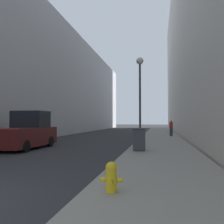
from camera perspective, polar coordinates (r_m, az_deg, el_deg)
name	(u,v)px	position (r m, az deg, el deg)	size (l,w,h in m)	color
sidewalk_right	(161,139)	(21.47, 11.14, -6.15)	(3.62, 60.00, 0.14)	gray
building_left_glass	(31,83)	(33.93, -18.10, 6.34)	(12.00, 60.00, 12.99)	#BCBCC1
fire_hydrant	(111,176)	(5.46, -0.14, -14.47)	(0.48, 0.37, 0.64)	yellow
trash_bin	(139,139)	(12.75, 6.24, -6.17)	(0.60, 0.70, 1.13)	#3D3D42
lamppost	(140,84)	(17.69, 6.40, 6.28)	(0.51, 0.51, 5.97)	#2D332D
pickup_truck	(25,133)	(15.76, -19.26, -4.54)	(2.22, 4.82, 2.25)	#561919
pedestrian_on_sidewalk	(171,128)	(24.95, 13.35, -3.54)	(0.32, 0.21, 1.60)	#2D3347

